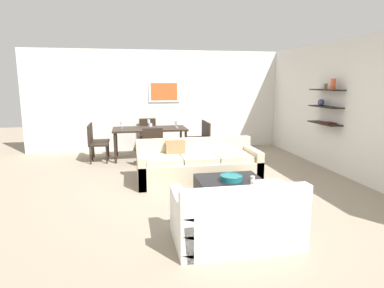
{
  "coord_description": "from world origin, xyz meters",
  "views": [
    {
      "loc": [
        -1.22,
        -5.66,
        1.89
      ],
      "look_at": [
        -0.09,
        0.2,
        0.75
      ],
      "focal_mm": 31.11,
      "sensor_mm": 36.0,
      "label": 1
    }
  ],
  "objects_px": {
    "dining_chair_left_far": "(96,138)",
    "dining_chair_right_near": "(203,138)",
    "sofa_beige": "(198,166)",
    "wine_glass_right_near": "(177,123)",
    "dining_chair_right_far": "(200,135)",
    "dining_chair_left_near": "(95,141)",
    "wine_glass_foot": "(151,125)",
    "wine_glass_right_far": "(176,123)",
    "candle_jar": "(253,179)",
    "dining_chair_head": "(148,133)",
    "wine_glass_head": "(149,122)",
    "decorative_bowl": "(231,178)",
    "loveseat_white": "(236,218)",
    "dining_chair_foot": "(153,144)",
    "wine_glass_left_far": "(122,124)",
    "coffee_table": "(231,192)",
    "dining_table": "(150,131)"
  },
  "relations": [
    {
      "from": "coffee_table",
      "to": "decorative_bowl",
      "type": "bearing_deg",
      "value": -125.82
    },
    {
      "from": "decorative_bowl",
      "to": "wine_glass_right_far",
      "type": "height_order",
      "value": "wine_glass_right_far"
    },
    {
      "from": "dining_chair_head",
      "to": "wine_glass_right_near",
      "type": "distance_m",
      "value": 1.22
    },
    {
      "from": "candle_jar",
      "to": "dining_chair_right_near",
      "type": "height_order",
      "value": "dining_chair_right_near"
    },
    {
      "from": "dining_chair_left_far",
      "to": "dining_chair_right_near",
      "type": "height_order",
      "value": "same"
    },
    {
      "from": "wine_glass_left_far",
      "to": "dining_chair_left_far",
      "type": "bearing_deg",
      "value": 172.08
    },
    {
      "from": "dining_chair_right_near",
      "to": "dining_chair_left_near",
      "type": "bearing_deg",
      "value": 180.0
    },
    {
      "from": "wine_glass_right_far",
      "to": "dining_chair_right_far",
      "type": "bearing_deg",
      "value": 7.92
    },
    {
      "from": "wine_glass_foot",
      "to": "wine_glass_head",
      "type": "bearing_deg",
      "value": 90.0
    },
    {
      "from": "decorative_bowl",
      "to": "dining_chair_foot",
      "type": "bearing_deg",
      "value": 111.78
    },
    {
      "from": "decorative_bowl",
      "to": "dining_chair_right_far",
      "type": "xyz_separation_m",
      "value": [
        0.28,
        3.57,
        0.08
      ]
    },
    {
      "from": "dining_chair_left_far",
      "to": "dining_chair_right_near",
      "type": "distance_m",
      "value": 2.62
    },
    {
      "from": "sofa_beige",
      "to": "dining_chair_head",
      "type": "height_order",
      "value": "dining_chair_head"
    },
    {
      "from": "dining_chair_right_far",
      "to": "wine_glass_head",
      "type": "xyz_separation_m",
      "value": [
        -1.29,
        0.18,
        0.36
      ]
    },
    {
      "from": "dining_chair_right_far",
      "to": "dining_chair_foot",
      "type": "relative_size",
      "value": 1.0
    },
    {
      "from": "dining_chair_right_far",
      "to": "dining_chair_left_near",
      "type": "bearing_deg",
      "value": -171.44
    },
    {
      "from": "coffee_table",
      "to": "dining_table",
      "type": "relative_size",
      "value": 0.57
    },
    {
      "from": "sofa_beige",
      "to": "wine_glass_right_near",
      "type": "distance_m",
      "value": 2.07
    },
    {
      "from": "dining_chair_right_far",
      "to": "wine_glass_foot",
      "type": "distance_m",
      "value": 1.46
    },
    {
      "from": "dining_chair_foot",
      "to": "wine_glass_right_far",
      "type": "height_order",
      "value": "wine_glass_right_far"
    },
    {
      "from": "wine_glass_right_far",
      "to": "wine_glass_left_far",
      "type": "height_order",
      "value": "wine_glass_left_far"
    },
    {
      "from": "dining_chair_head",
      "to": "wine_glass_right_far",
      "type": "xyz_separation_m",
      "value": [
        0.66,
        -0.73,
        0.35
      ]
    },
    {
      "from": "dining_chair_left_near",
      "to": "dining_chair_foot",
      "type": "distance_m",
      "value": 1.45
    },
    {
      "from": "candle_jar",
      "to": "dining_chair_right_far",
      "type": "bearing_deg",
      "value": 90.3
    },
    {
      "from": "sofa_beige",
      "to": "coffee_table",
      "type": "relative_size",
      "value": 2.26
    },
    {
      "from": "candle_jar",
      "to": "dining_chair_foot",
      "type": "relative_size",
      "value": 0.1
    },
    {
      "from": "loveseat_white",
      "to": "dining_chair_left_far",
      "type": "xyz_separation_m",
      "value": [
        -2.0,
        4.75,
        0.21
      ]
    },
    {
      "from": "dining_chair_head",
      "to": "dining_chair_right_near",
      "type": "height_order",
      "value": "same"
    },
    {
      "from": "dining_chair_right_near",
      "to": "wine_glass_foot",
      "type": "distance_m",
      "value": 1.36
    },
    {
      "from": "candle_jar",
      "to": "dining_chair_left_near",
      "type": "relative_size",
      "value": 0.1
    },
    {
      "from": "loveseat_white",
      "to": "dining_chair_right_far",
      "type": "bearing_deg",
      "value": 82.91
    },
    {
      "from": "wine_glass_right_far",
      "to": "dining_chair_left_near",
      "type": "bearing_deg",
      "value": -171.23
    },
    {
      "from": "candle_jar",
      "to": "wine_glass_head",
      "type": "distance_m",
      "value": 4.11
    },
    {
      "from": "coffee_table",
      "to": "dining_table",
      "type": "distance_m",
      "value": 3.55
    },
    {
      "from": "dining_chair_left_far",
      "to": "dining_chair_right_near",
      "type": "relative_size",
      "value": 1.0
    },
    {
      "from": "dining_chair_right_far",
      "to": "dining_chair_right_near",
      "type": "height_order",
      "value": "same"
    },
    {
      "from": "wine_glass_right_near",
      "to": "dining_chair_right_far",
      "type": "bearing_deg",
      "value": 25.61
    },
    {
      "from": "candle_jar",
      "to": "dining_chair_right_far",
      "type": "height_order",
      "value": "dining_chair_right_far"
    },
    {
      "from": "coffee_table",
      "to": "wine_glass_right_near",
      "type": "bearing_deg",
      "value": 96.2
    },
    {
      "from": "decorative_bowl",
      "to": "candle_jar",
      "type": "relative_size",
      "value": 3.94
    },
    {
      "from": "wine_glass_foot",
      "to": "wine_glass_right_far",
      "type": "distance_m",
      "value": 0.82
    },
    {
      "from": "sofa_beige",
      "to": "dining_chair_left_far",
      "type": "distance_m",
      "value": 3.08
    },
    {
      "from": "dining_chair_foot",
      "to": "wine_glass_foot",
      "type": "relative_size",
      "value": 5.32
    },
    {
      "from": "candle_jar",
      "to": "dining_table",
      "type": "relative_size",
      "value": 0.05
    },
    {
      "from": "coffee_table",
      "to": "candle_jar",
      "type": "relative_size",
      "value": 11.5
    },
    {
      "from": "sofa_beige",
      "to": "coffee_table",
      "type": "height_order",
      "value": "sofa_beige"
    },
    {
      "from": "dining_chair_left_near",
      "to": "wine_glass_right_far",
      "type": "relative_size",
      "value": 5.98
    },
    {
      "from": "decorative_bowl",
      "to": "wine_glass_head",
      "type": "bearing_deg",
      "value": 105.13
    },
    {
      "from": "dining_chair_left_far",
      "to": "dining_chair_foot",
      "type": "height_order",
      "value": "same"
    },
    {
      "from": "dining_chair_left_far",
      "to": "dining_table",
      "type": "bearing_deg",
      "value": -8.56
    }
  ]
}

